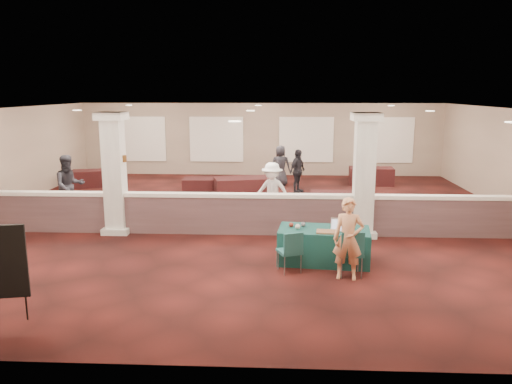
{
  "coord_description": "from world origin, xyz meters",
  "views": [
    {
      "loc": [
        0.83,
        -14.23,
        3.75
      ],
      "look_at": [
        0.25,
        -2.0,
        1.25
      ],
      "focal_mm": 35.0,
      "sensor_mm": 36.0,
      "label": 1
    }
  ],
  "objects_px": {
    "far_table_front_left": "(85,204)",
    "attendee_c": "(298,171)",
    "conf_chair_main": "(351,250)",
    "attendee_b": "(272,192)",
    "attendee_a": "(69,186)",
    "attendee_d": "(280,166)",
    "conf_chair_side": "(291,249)",
    "far_table_front_center": "(242,189)",
    "far_table_back_center": "(206,187)",
    "near_table": "(324,246)",
    "woman": "(348,239)",
    "far_table_front_right": "(342,206)",
    "far_table_back_right": "(371,176)",
    "far_table_back_left": "(94,178)"
  },
  "relations": [
    {
      "from": "attendee_b",
      "to": "attendee_a",
      "type": "bearing_deg",
      "value": -163.31
    },
    {
      "from": "far_table_back_left",
      "to": "far_table_front_center",
      "type": "bearing_deg",
      "value": -19.35
    },
    {
      "from": "conf_chair_side",
      "to": "woman",
      "type": "distance_m",
      "value": 1.2
    },
    {
      "from": "far_table_back_left",
      "to": "attendee_b",
      "type": "relative_size",
      "value": 0.96
    },
    {
      "from": "attendee_a",
      "to": "far_table_back_left",
      "type": "bearing_deg",
      "value": 65.31
    },
    {
      "from": "far_table_back_left",
      "to": "attendee_b",
      "type": "distance_m",
      "value": 8.65
    },
    {
      "from": "far_table_back_right",
      "to": "attendee_b",
      "type": "xyz_separation_m",
      "value": [
        -3.92,
        -5.81,
        0.5
      ]
    },
    {
      "from": "far_table_back_center",
      "to": "attendee_c",
      "type": "distance_m",
      "value": 3.45
    },
    {
      "from": "near_table",
      "to": "far_table_front_left",
      "type": "bearing_deg",
      "value": 156.64
    },
    {
      "from": "far_table_front_left",
      "to": "far_table_back_left",
      "type": "xyz_separation_m",
      "value": [
        -1.42,
        4.58,
        -0.0
      ]
    },
    {
      "from": "attendee_c",
      "to": "attendee_d",
      "type": "xyz_separation_m",
      "value": [
        -0.63,
        1.35,
        -0.0
      ]
    },
    {
      "from": "conf_chair_main",
      "to": "attendee_b",
      "type": "height_order",
      "value": "attendee_b"
    },
    {
      "from": "conf_chair_side",
      "to": "attendee_b",
      "type": "xyz_separation_m",
      "value": [
        -0.47,
        4.31,
        0.33
      ]
    },
    {
      "from": "far_table_front_left",
      "to": "attendee_b",
      "type": "distance_m",
      "value": 5.73
    },
    {
      "from": "conf_chair_main",
      "to": "far_table_front_left",
      "type": "height_order",
      "value": "conf_chair_main"
    },
    {
      "from": "far_table_front_center",
      "to": "far_table_front_right",
      "type": "height_order",
      "value": "far_table_front_center"
    },
    {
      "from": "attendee_d",
      "to": "conf_chair_main",
      "type": "bearing_deg",
      "value": 105.53
    },
    {
      "from": "far_table_back_right",
      "to": "attendee_c",
      "type": "bearing_deg",
      "value": -150.6
    },
    {
      "from": "far_table_front_center",
      "to": "far_table_back_left",
      "type": "xyz_separation_m",
      "value": [
        -6.05,
        2.12,
        -0.06
      ]
    },
    {
      "from": "conf_chair_main",
      "to": "far_table_back_right",
      "type": "relative_size",
      "value": 0.57
    },
    {
      "from": "far_table_front_left",
      "to": "far_table_back_right",
      "type": "xyz_separation_m",
      "value": [
        9.62,
        5.51,
        0.01
      ]
    },
    {
      "from": "far_table_front_center",
      "to": "far_table_back_left",
      "type": "distance_m",
      "value": 6.41
    },
    {
      "from": "attendee_c",
      "to": "far_table_front_left",
      "type": "bearing_deg",
      "value": 153.32
    },
    {
      "from": "attendee_b",
      "to": "far_table_back_right",
      "type": "bearing_deg",
      "value": 74.62
    },
    {
      "from": "near_table",
      "to": "conf_chair_side",
      "type": "xyz_separation_m",
      "value": [
        -0.73,
        -0.69,
        0.15
      ]
    },
    {
      "from": "far_table_front_right",
      "to": "attendee_c",
      "type": "relative_size",
      "value": 1.17
    },
    {
      "from": "near_table",
      "to": "far_table_front_left",
      "type": "relative_size",
      "value": 1.19
    },
    {
      "from": "far_table_front_right",
      "to": "attendee_d",
      "type": "xyz_separation_m",
      "value": [
        -1.83,
        5.15,
        0.42
      ]
    },
    {
      "from": "far_table_back_left",
      "to": "far_table_back_center",
      "type": "bearing_deg",
      "value": -19.68
    },
    {
      "from": "far_table_front_left",
      "to": "attendee_d",
      "type": "height_order",
      "value": "attendee_d"
    },
    {
      "from": "conf_chair_side",
      "to": "attendee_b",
      "type": "distance_m",
      "value": 4.35
    },
    {
      "from": "attendee_b",
      "to": "attendee_d",
      "type": "distance_m",
      "value": 5.46
    },
    {
      "from": "far_table_front_left",
      "to": "attendee_c",
      "type": "bearing_deg",
      "value": 30.03
    },
    {
      "from": "conf_chair_main",
      "to": "far_table_back_right",
      "type": "height_order",
      "value": "conf_chair_main"
    },
    {
      "from": "far_table_back_left",
      "to": "far_table_back_center",
      "type": "xyz_separation_m",
      "value": [
        4.7,
        -1.68,
        -0.0
      ]
    },
    {
      "from": "conf_chair_side",
      "to": "conf_chair_main",
      "type": "bearing_deg",
      "value": -30.01
    },
    {
      "from": "woman",
      "to": "attendee_b",
      "type": "xyz_separation_m",
      "value": [
        -1.6,
        4.58,
        0.02
      ]
    },
    {
      "from": "far_table_back_left",
      "to": "far_table_back_center",
      "type": "relative_size",
      "value": 1.0
    },
    {
      "from": "attendee_a",
      "to": "attendee_d",
      "type": "distance_m",
      "value": 8.24
    },
    {
      "from": "far_table_front_center",
      "to": "far_table_back_center",
      "type": "distance_m",
      "value": 1.42
    },
    {
      "from": "near_table",
      "to": "far_table_back_center",
      "type": "xyz_separation_m",
      "value": [
        -3.62,
        6.82,
        -0.05
      ]
    },
    {
      "from": "far_table_front_left",
      "to": "attendee_a",
      "type": "xyz_separation_m",
      "value": [
        -0.4,
        -0.1,
        0.59
      ]
    },
    {
      "from": "far_table_front_left",
      "to": "attendee_c",
      "type": "xyz_separation_m",
      "value": [
        6.58,
        3.8,
        0.47
      ]
    },
    {
      "from": "near_table",
      "to": "attendee_d",
      "type": "bearing_deg",
      "value": 102.22
    },
    {
      "from": "conf_chair_main",
      "to": "attendee_d",
      "type": "height_order",
      "value": "attendee_d"
    },
    {
      "from": "conf_chair_side",
      "to": "attendee_a",
      "type": "relative_size",
      "value": 0.48
    },
    {
      "from": "far_table_front_right",
      "to": "attendee_b",
      "type": "relative_size",
      "value": 1.11
    },
    {
      "from": "far_table_front_left",
      "to": "far_table_back_left",
      "type": "height_order",
      "value": "far_table_front_left"
    },
    {
      "from": "conf_chair_side",
      "to": "far_table_front_center",
      "type": "height_order",
      "value": "conf_chair_side"
    },
    {
      "from": "attendee_b",
      "to": "far_table_back_left",
      "type": "bearing_deg",
      "value": 164.13
    }
  ]
}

